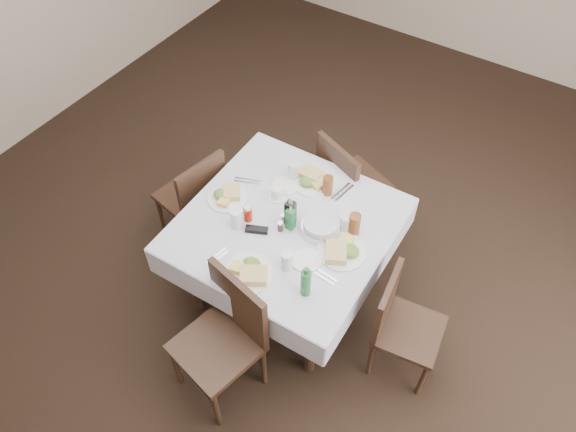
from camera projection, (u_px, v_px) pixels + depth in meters
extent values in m
plane|color=black|center=(299.00, 278.00, 4.22)|extent=(7.00, 7.00, 0.00)
cylinder|color=black|center=(193.00, 278.00, 3.79)|extent=(0.06, 0.06, 0.72)
cylinder|color=black|center=(267.00, 193.00, 4.30)|extent=(0.06, 0.06, 0.72)
cylinder|color=black|center=(311.00, 343.00, 3.47)|extent=(0.06, 0.06, 0.72)
cylinder|color=black|center=(376.00, 243.00, 3.98)|extent=(0.06, 0.06, 0.72)
cube|color=black|center=(287.00, 226.00, 3.60)|extent=(1.19, 1.19, 0.03)
cube|color=silver|center=(287.00, 223.00, 3.58)|extent=(1.30, 1.30, 0.01)
cube|color=silver|center=(333.00, 175.00, 4.02)|extent=(1.27, 0.05, 0.22)
cube|color=silver|center=(230.00, 306.00, 3.32)|extent=(1.27, 0.05, 0.22)
cube|color=silver|center=(375.00, 276.00, 3.45)|extent=(0.05, 1.27, 0.22)
cube|color=silver|center=(209.00, 197.00, 3.88)|extent=(0.05, 1.27, 0.22)
cube|color=black|center=(355.00, 184.00, 4.25)|extent=(0.56, 0.56, 0.04)
cube|color=black|center=(337.00, 172.00, 4.00)|extent=(0.41, 0.19, 0.47)
cylinder|color=black|center=(385.00, 207.00, 4.39)|extent=(0.04, 0.04, 0.44)
cylinder|color=black|center=(349.00, 228.00, 4.25)|extent=(0.04, 0.04, 0.44)
cylinder|color=black|center=(355.00, 179.00, 4.59)|extent=(0.04, 0.04, 0.44)
cylinder|color=black|center=(319.00, 199.00, 4.45)|extent=(0.04, 0.04, 0.44)
cube|color=black|center=(216.00, 348.00, 3.34)|extent=(0.54, 0.54, 0.04)
cube|color=black|center=(239.00, 305.00, 3.25)|extent=(0.45, 0.14, 0.49)
cylinder|color=black|center=(176.00, 365.00, 3.52)|extent=(0.04, 0.04, 0.46)
cylinder|color=black|center=(223.00, 326.00, 3.70)|extent=(0.04, 0.04, 0.46)
cylinder|color=black|center=(216.00, 408.00, 3.34)|extent=(0.04, 0.04, 0.46)
cylinder|color=black|center=(264.00, 365.00, 3.52)|extent=(0.04, 0.04, 0.46)
cube|color=black|center=(410.00, 331.00, 3.48)|extent=(0.44, 0.44, 0.04)
cube|color=black|center=(387.00, 302.00, 3.37)|extent=(0.09, 0.39, 0.43)
cylinder|color=black|center=(422.00, 379.00, 3.49)|extent=(0.03, 0.03, 0.40)
cylinder|color=black|center=(371.00, 358.00, 3.58)|extent=(0.03, 0.03, 0.40)
cylinder|color=black|center=(437.00, 335.00, 3.69)|extent=(0.03, 0.03, 0.40)
cylinder|color=black|center=(388.00, 316.00, 3.78)|extent=(0.03, 0.03, 0.40)
cube|color=black|center=(190.00, 196.00, 4.19)|extent=(0.48, 0.48, 0.04)
cube|color=black|center=(203.00, 188.00, 3.94)|extent=(0.11, 0.41, 0.45)
cylinder|color=black|center=(196.00, 191.00, 4.52)|extent=(0.03, 0.03, 0.42)
cylinder|color=black|center=(226.00, 214.00, 4.36)|extent=(0.03, 0.03, 0.42)
cylinder|color=black|center=(161.00, 215.00, 4.35)|extent=(0.03, 0.03, 0.42)
cylinder|color=black|center=(190.00, 240.00, 4.19)|extent=(0.03, 0.03, 0.42)
cylinder|color=white|center=(312.00, 182.00, 3.81)|extent=(0.28, 0.28, 0.01)
cube|color=tan|center=(311.00, 174.00, 3.81)|extent=(0.15, 0.12, 0.05)
cube|color=#E7C363|center=(317.00, 184.00, 3.76)|extent=(0.11, 0.10, 0.04)
ellipsoid|color=#306422|center=(307.00, 182.00, 3.77)|extent=(0.10, 0.09, 0.05)
cylinder|color=white|center=(248.00, 274.00, 3.32)|extent=(0.30, 0.30, 0.02)
cube|color=tan|center=(253.00, 276.00, 3.27)|extent=(0.20, 0.19, 0.05)
cube|color=#E7C363|center=(239.00, 268.00, 3.31)|extent=(0.11, 0.10, 0.04)
ellipsoid|color=#306422|center=(251.00, 264.00, 3.32)|extent=(0.11, 0.10, 0.05)
cylinder|color=white|center=(342.00, 251.00, 3.42)|extent=(0.31, 0.31, 0.02)
cube|color=tan|center=(336.00, 252.00, 3.38)|extent=(0.19, 0.20, 0.05)
cube|color=#E7C363|center=(345.00, 242.00, 3.44)|extent=(0.09, 0.11, 0.04)
ellipsoid|color=#306422|center=(350.00, 251.00, 3.38)|extent=(0.11, 0.10, 0.05)
cylinder|color=white|center=(227.00, 198.00, 3.71)|extent=(0.26, 0.26, 0.01)
cube|color=tan|center=(232.00, 192.00, 3.71)|extent=(0.17, 0.17, 0.04)
cube|color=#E7C363|center=(224.00, 201.00, 3.66)|extent=(0.09, 0.10, 0.03)
ellipsoid|color=#306422|center=(221.00, 194.00, 3.69)|extent=(0.10, 0.09, 0.04)
cylinder|color=white|center=(285.00, 186.00, 3.78)|extent=(0.18, 0.18, 0.01)
cylinder|color=white|center=(307.00, 261.00, 3.38)|extent=(0.18, 0.18, 0.01)
cylinder|color=silver|center=(293.00, 171.00, 3.79)|extent=(0.07, 0.07, 0.14)
cylinder|color=silver|center=(287.00, 261.00, 3.30)|extent=(0.07, 0.07, 0.14)
cylinder|color=silver|center=(345.00, 223.00, 3.49)|extent=(0.07, 0.07, 0.13)
cylinder|color=silver|center=(237.00, 219.00, 3.51)|extent=(0.08, 0.08, 0.14)
cylinder|color=brown|center=(328.00, 185.00, 3.70)|extent=(0.07, 0.07, 0.14)
cylinder|color=brown|center=(354.00, 224.00, 3.47)|extent=(0.07, 0.07, 0.16)
cylinder|color=silver|center=(321.00, 227.00, 3.53)|extent=(0.25, 0.25, 0.05)
cylinder|color=silver|center=(321.00, 224.00, 3.50)|extent=(0.23, 0.23, 0.05)
cube|color=black|center=(290.00, 213.00, 3.51)|extent=(0.06, 0.06, 0.19)
cone|color=silver|center=(290.00, 200.00, 3.42)|extent=(0.03, 0.03, 0.05)
cube|color=#216D30|center=(291.00, 219.00, 3.49)|extent=(0.05, 0.05, 0.16)
cone|color=silver|center=(291.00, 208.00, 3.41)|extent=(0.03, 0.03, 0.05)
cylinder|color=#A71B06|center=(248.00, 214.00, 3.56)|extent=(0.05, 0.05, 0.10)
cylinder|color=white|center=(247.00, 208.00, 3.52)|extent=(0.04, 0.04, 0.02)
cylinder|color=white|center=(283.00, 219.00, 3.56)|extent=(0.03, 0.03, 0.06)
cylinder|color=silver|center=(283.00, 215.00, 3.54)|extent=(0.03, 0.03, 0.01)
cylinder|color=#3A2A1D|center=(280.00, 227.00, 3.52)|extent=(0.03, 0.03, 0.06)
cylinder|color=silver|center=(280.00, 223.00, 3.49)|extent=(0.03, 0.03, 0.01)
cylinder|color=white|center=(277.00, 197.00, 3.72)|extent=(0.12, 0.12, 0.01)
cylinder|color=white|center=(277.00, 192.00, 3.69)|extent=(0.07, 0.07, 0.08)
cylinder|color=black|center=(277.00, 190.00, 3.67)|extent=(0.06, 0.06, 0.01)
torus|color=white|center=(284.00, 192.00, 3.69)|extent=(0.05, 0.04, 0.05)
cube|color=black|center=(257.00, 230.00, 3.52)|extent=(0.15, 0.10, 0.03)
cylinder|color=#216D30|center=(306.00, 283.00, 3.16)|extent=(0.06, 0.06, 0.20)
cylinder|color=#216D30|center=(306.00, 271.00, 3.07)|extent=(0.03, 0.03, 0.04)
cube|color=white|center=(331.00, 253.00, 3.40)|extent=(0.09, 0.06, 0.04)
cube|color=pink|center=(332.00, 252.00, 3.40)|extent=(0.07, 0.05, 0.02)
cube|color=silver|center=(341.00, 191.00, 3.76)|extent=(0.05, 0.19, 0.01)
cube|color=silver|center=(344.00, 193.00, 3.74)|extent=(0.05, 0.19, 0.01)
cube|color=silver|center=(219.00, 258.00, 3.40)|extent=(0.04, 0.16, 0.01)
cube|color=silver|center=(216.00, 256.00, 3.41)|extent=(0.04, 0.16, 0.01)
cube|color=silver|center=(322.00, 277.00, 3.31)|extent=(0.19, 0.03, 0.01)
cube|color=silver|center=(324.00, 274.00, 3.32)|extent=(0.19, 0.03, 0.01)
cube|color=silver|center=(248.00, 180.00, 3.82)|extent=(0.18, 0.08, 0.01)
cube|color=silver|center=(247.00, 183.00, 3.81)|extent=(0.18, 0.08, 0.01)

